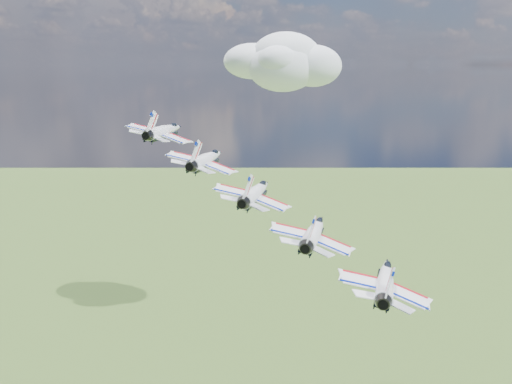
{
  "coord_description": "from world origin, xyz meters",
  "views": [
    {
      "loc": [
        -6.73,
        -96.64,
        176.76
      ],
      "look_at": [
        -0.82,
        -14.02,
        158.24
      ],
      "focal_mm": 40.0,
      "sensor_mm": 36.0,
      "label": 1
    }
  ],
  "objects_px": {
    "jet_4": "(385,279)",
    "jet_2": "(256,192)",
    "jet_0": "(165,131)",
    "jet_3": "(315,231)",
    "jet_1": "(207,159)"
  },
  "relations": [
    {
      "from": "jet_0",
      "to": "jet_4",
      "type": "height_order",
      "value": "jet_0"
    },
    {
      "from": "jet_4",
      "to": "jet_2",
      "type": "bearing_deg",
      "value": 147.91
    },
    {
      "from": "jet_2",
      "to": "jet_4",
      "type": "relative_size",
      "value": 1.0
    },
    {
      "from": "jet_0",
      "to": "jet_2",
      "type": "distance_m",
      "value": 24.26
    },
    {
      "from": "jet_2",
      "to": "jet_1",
      "type": "bearing_deg",
      "value": 147.91
    },
    {
      "from": "jet_0",
      "to": "jet_3",
      "type": "height_order",
      "value": "jet_0"
    },
    {
      "from": "jet_0",
      "to": "jet_3",
      "type": "xyz_separation_m",
      "value": [
        22.08,
        -26.78,
        -10.92
      ]
    },
    {
      "from": "jet_3",
      "to": "jet_1",
      "type": "bearing_deg",
      "value": 147.91
    },
    {
      "from": "jet_0",
      "to": "jet_1",
      "type": "height_order",
      "value": "jet_0"
    },
    {
      "from": "jet_2",
      "to": "jet_4",
      "type": "distance_m",
      "value": 24.26
    },
    {
      "from": "jet_1",
      "to": "jet_4",
      "type": "distance_m",
      "value": 36.39
    },
    {
      "from": "jet_0",
      "to": "jet_4",
      "type": "xyz_separation_m",
      "value": [
        29.44,
        -35.71,
        -14.56
      ]
    },
    {
      "from": "jet_1",
      "to": "jet_2",
      "type": "height_order",
      "value": "jet_1"
    },
    {
      "from": "jet_0",
      "to": "jet_1",
      "type": "xyz_separation_m",
      "value": [
        7.36,
        -8.93,
        -3.64
      ]
    },
    {
      "from": "jet_2",
      "to": "jet_3",
      "type": "bearing_deg",
      "value": -32.09
    }
  ]
}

